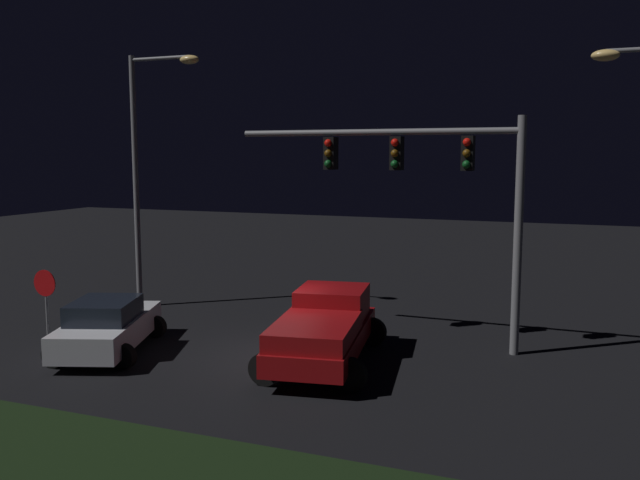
# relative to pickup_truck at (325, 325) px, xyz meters

# --- Properties ---
(ground_plane) EXTENTS (80.00, 80.00, 0.00)m
(ground_plane) POSITION_rel_pickup_truck_xyz_m (-1.61, 0.00, -1.00)
(ground_plane) COLOR black
(pickup_truck) EXTENTS (3.46, 5.65, 1.80)m
(pickup_truck) POSITION_rel_pickup_truck_xyz_m (0.00, 0.00, 0.00)
(pickup_truck) COLOR maroon
(pickup_truck) RESTS_ON ground_plane
(car_sedan) EXTENTS (3.37, 4.75, 1.51)m
(car_sedan) POSITION_rel_pickup_truck_xyz_m (-5.95, -1.38, -0.26)
(car_sedan) COLOR silver
(car_sedan) RESTS_ON ground_plane
(traffic_signal_gantry) EXTENTS (8.32, 0.56, 6.50)m
(traffic_signal_gantry) POSITION_rel_pickup_truck_xyz_m (2.17, 2.50, 3.90)
(traffic_signal_gantry) COLOR slate
(traffic_signal_gantry) RESTS_ON ground_plane
(street_lamp_left) EXTENTS (2.78, 0.44, 8.87)m
(street_lamp_left) POSITION_rel_pickup_truck_xyz_m (-8.09, 3.72, 4.54)
(street_lamp_left) COLOR slate
(street_lamp_left) RESTS_ON ground_plane
(stop_sign) EXTENTS (0.76, 0.08, 2.23)m
(stop_sign) POSITION_rel_pickup_truck_xyz_m (-7.91, -1.57, 0.56)
(stop_sign) COLOR slate
(stop_sign) RESTS_ON ground_plane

